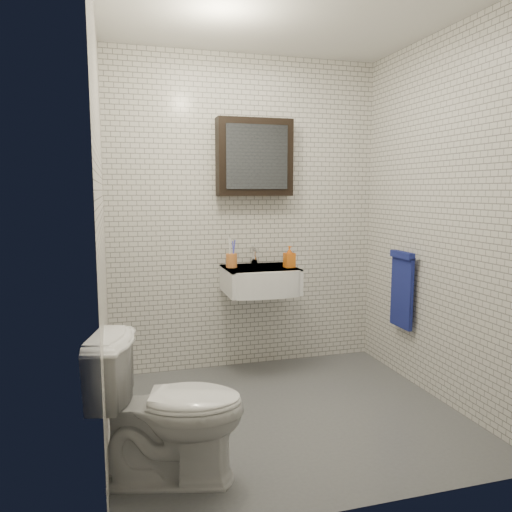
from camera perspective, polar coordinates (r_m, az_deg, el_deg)
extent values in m
cube|color=#52555A|center=(3.40, 3.47, -17.54)|extent=(2.20, 2.00, 0.01)
cube|color=silver|center=(4.04, -1.13, 4.76)|extent=(2.20, 0.02, 2.50)
cube|color=silver|center=(2.17, 12.54, 2.20)|extent=(2.20, 0.02, 2.50)
cube|color=silver|center=(2.91, -17.25, 3.34)|extent=(0.02, 2.00, 2.50)
cube|color=silver|center=(3.61, 20.38, 3.96)|extent=(0.02, 2.00, 2.50)
cube|color=white|center=(3.26, 3.86, 26.42)|extent=(2.20, 2.00, 0.02)
cube|color=white|center=(3.90, 0.45, -2.75)|extent=(0.55, 0.45, 0.20)
cylinder|color=silver|center=(3.90, 0.37, -1.42)|extent=(0.31, 0.31, 0.02)
cylinder|color=silver|center=(3.90, 0.37, -1.31)|extent=(0.04, 0.04, 0.01)
cube|color=white|center=(3.88, 0.45, -1.37)|extent=(0.55, 0.45, 0.01)
cylinder|color=silver|center=(4.03, -0.21, -0.53)|extent=(0.06, 0.06, 0.06)
cylinder|color=silver|center=(4.02, -0.21, 0.32)|extent=(0.03, 0.03, 0.08)
cylinder|color=silver|center=(3.96, 0.03, 0.65)|extent=(0.02, 0.12, 0.02)
cube|color=silver|center=(4.05, -0.33, 1.14)|extent=(0.02, 0.09, 0.01)
cube|color=black|center=(3.99, -0.18, 11.19)|extent=(0.60, 0.14, 0.60)
cube|color=#3F444C|center=(3.92, 0.13, 11.26)|extent=(0.49, 0.01, 0.49)
cylinder|color=silver|center=(3.90, 16.67, -0.08)|extent=(0.02, 0.30, 0.02)
cylinder|color=silver|center=(4.02, 15.92, 0.16)|extent=(0.04, 0.02, 0.02)
cylinder|color=silver|center=(3.80, 17.97, -0.32)|extent=(0.04, 0.02, 0.02)
cube|color=navy|center=(3.94, 16.34, -3.99)|extent=(0.03, 0.26, 0.54)
cube|color=navy|center=(3.88, 16.37, 0.12)|extent=(0.05, 0.26, 0.05)
cylinder|color=orange|center=(3.87, -2.82, -0.52)|extent=(0.11, 0.11, 0.11)
cylinder|color=white|center=(3.84, -3.03, 0.49)|extent=(0.02, 0.03, 0.21)
cylinder|color=#454ADF|center=(3.85, -2.61, 0.35)|extent=(0.02, 0.02, 0.18)
cylinder|color=white|center=(3.87, -2.96, 0.62)|extent=(0.02, 0.04, 0.22)
cylinder|color=#454ADF|center=(3.87, -2.58, 0.46)|extent=(0.03, 0.04, 0.19)
imported|color=#FF581A|center=(3.86, 3.84, -0.09)|extent=(0.08, 0.08, 0.17)
imported|color=white|center=(2.62, -9.84, -16.70)|extent=(0.82, 0.59, 0.75)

